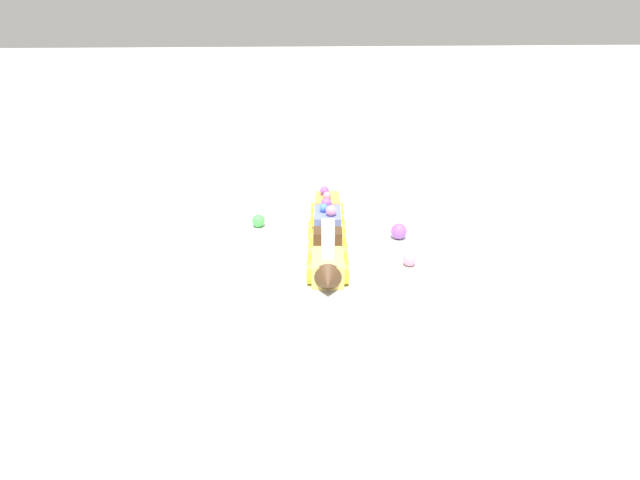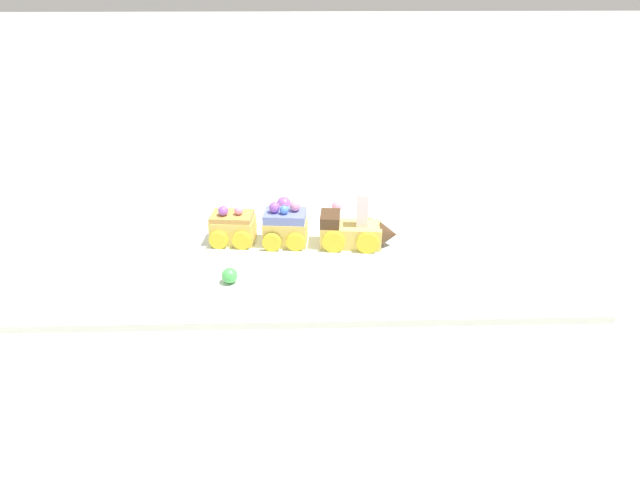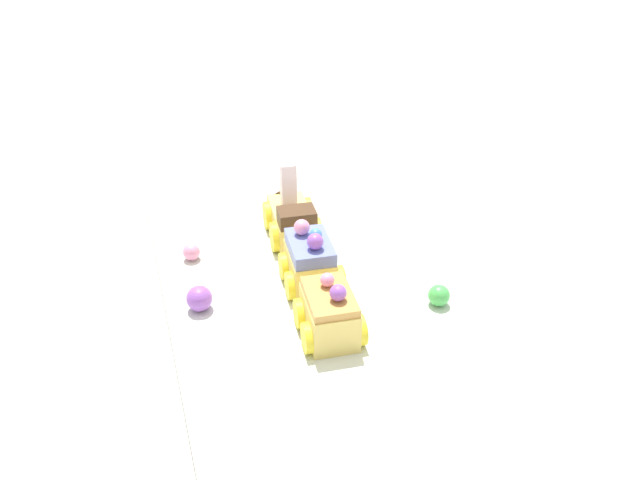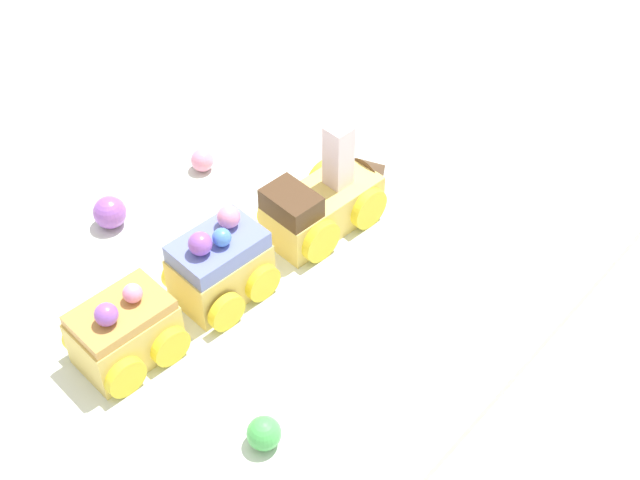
{
  "view_description": "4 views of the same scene",
  "coord_description": "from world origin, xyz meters",
  "px_view_note": "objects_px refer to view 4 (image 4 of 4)",
  "views": [
    {
      "loc": [
        0.73,
        -0.04,
        0.37
      ],
      "look_at": [
        0.03,
        0.01,
        0.05
      ],
      "focal_mm": 28.0,
      "sensor_mm": 36.0,
      "label": 1
    },
    {
      "loc": [
        0.01,
        -0.7,
        0.42
      ],
      "look_at": [
        0.03,
        -0.0,
        0.03
      ],
      "focal_mm": 28.0,
      "sensor_mm": 36.0,
      "label": 2
    },
    {
      "loc": [
        -0.57,
        0.19,
        0.41
      ],
      "look_at": [
        0.04,
        -0.01,
        0.02
      ],
      "focal_mm": 35.0,
      "sensor_mm": 36.0,
      "label": 3
    },
    {
      "loc": [
        -0.33,
        -0.33,
        0.52
      ],
      "look_at": [
        0.04,
        -0.01,
        0.04
      ],
      "focal_mm": 50.0,
      "sensor_mm": 36.0,
      "label": 4
    }
  ],
  "objects_px": {
    "cake_car_blueberry": "(220,266)",
    "gumball_green": "(264,433)",
    "gumball_pink": "(202,160)",
    "cake_train_locomotive": "(330,199)",
    "cake_car_caramel": "(124,332)",
    "gumball_purple": "(110,212)"
  },
  "relations": [
    {
      "from": "cake_train_locomotive",
      "to": "cake_car_caramel",
      "type": "bearing_deg",
      "value": -179.96
    },
    {
      "from": "gumball_purple",
      "to": "gumball_green",
      "type": "height_order",
      "value": "gumball_purple"
    },
    {
      "from": "gumball_purple",
      "to": "gumball_pink",
      "type": "height_order",
      "value": "gumball_purple"
    },
    {
      "from": "cake_car_blueberry",
      "to": "gumball_pink",
      "type": "bearing_deg",
      "value": 57.05
    },
    {
      "from": "gumball_purple",
      "to": "gumball_pink",
      "type": "bearing_deg",
      "value": -3.12
    },
    {
      "from": "cake_car_caramel",
      "to": "gumball_purple",
      "type": "height_order",
      "value": "cake_car_caramel"
    },
    {
      "from": "gumball_purple",
      "to": "cake_train_locomotive",
      "type": "bearing_deg",
      "value": -47.38
    },
    {
      "from": "cake_train_locomotive",
      "to": "gumball_purple",
      "type": "relative_size",
      "value": 4.66
    },
    {
      "from": "cake_train_locomotive",
      "to": "cake_car_blueberry",
      "type": "xyz_separation_m",
      "value": [
        -0.12,
        0.01,
        0.0
      ]
    },
    {
      "from": "cake_car_caramel",
      "to": "gumball_green",
      "type": "distance_m",
      "value": 0.13
    },
    {
      "from": "gumball_green",
      "to": "gumball_pink",
      "type": "distance_m",
      "value": 0.29
    },
    {
      "from": "cake_car_blueberry",
      "to": "cake_car_caramel",
      "type": "bearing_deg",
      "value": -179.92
    },
    {
      "from": "gumball_purple",
      "to": "gumball_green",
      "type": "xyz_separation_m",
      "value": [
        -0.07,
        -0.24,
        -0.0
      ]
    },
    {
      "from": "cake_car_caramel",
      "to": "gumball_pink",
      "type": "distance_m",
      "value": 0.21
    },
    {
      "from": "cake_car_caramel",
      "to": "gumball_green",
      "type": "height_order",
      "value": "cake_car_caramel"
    },
    {
      "from": "cake_train_locomotive",
      "to": "gumball_pink",
      "type": "bearing_deg",
      "value": 105.33
    },
    {
      "from": "gumball_purple",
      "to": "gumball_pink",
      "type": "relative_size",
      "value": 1.34
    },
    {
      "from": "cake_train_locomotive",
      "to": "cake_car_caramel",
      "type": "relative_size",
      "value": 1.74
    },
    {
      "from": "cake_car_blueberry",
      "to": "gumball_purple",
      "type": "distance_m",
      "value": 0.12
    },
    {
      "from": "cake_car_blueberry",
      "to": "gumball_pink",
      "type": "height_order",
      "value": "cake_car_blueberry"
    },
    {
      "from": "cake_car_blueberry",
      "to": "cake_car_caramel",
      "type": "distance_m",
      "value": 0.09
    },
    {
      "from": "cake_car_blueberry",
      "to": "gumball_green",
      "type": "bearing_deg",
      "value": -118.28
    }
  ]
}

